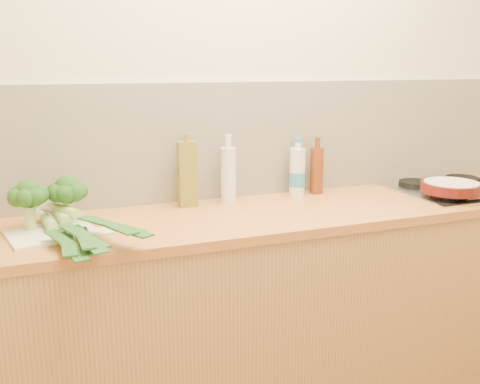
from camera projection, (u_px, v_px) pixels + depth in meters
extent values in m
plane|color=beige|center=(244.00, 112.00, 2.50)|extent=(3.50, 0.00, 3.50)
cube|color=silver|center=(245.00, 140.00, 2.52)|extent=(3.20, 0.02, 0.54)
cube|color=#AC8248|center=(268.00, 310.00, 2.43)|extent=(3.20, 0.60, 0.86)
cube|color=#C7713A|center=(269.00, 215.00, 2.33)|extent=(3.20, 0.62, 0.04)
cube|color=silver|center=(456.00, 190.00, 2.67)|extent=(0.58, 0.50, 0.01)
cylinder|color=black|center=(449.00, 194.00, 2.51)|extent=(0.17, 0.17, 0.03)
cylinder|color=black|center=(416.00, 184.00, 2.73)|extent=(0.17, 0.17, 0.03)
cylinder|color=black|center=(462.00, 179.00, 2.83)|extent=(0.17, 0.17, 0.03)
cube|color=beige|center=(58.00, 232.00, 2.00)|extent=(0.40, 0.33, 0.01)
cylinder|color=#97B067|center=(30.00, 218.00, 2.02)|extent=(0.04, 0.04, 0.09)
sphere|color=#133A0F|center=(27.00, 192.00, 1.99)|extent=(0.09, 0.09, 0.09)
sphere|color=#133A0F|center=(40.00, 195.00, 2.01)|extent=(0.07, 0.07, 0.07)
sphere|color=#133A0F|center=(35.00, 193.00, 2.03)|extent=(0.07, 0.07, 0.07)
sphere|color=#133A0F|center=(25.00, 194.00, 2.03)|extent=(0.07, 0.07, 0.07)
sphere|color=#133A0F|center=(17.00, 196.00, 2.00)|extent=(0.07, 0.07, 0.07)
sphere|color=#133A0F|center=(17.00, 198.00, 1.97)|extent=(0.07, 0.07, 0.07)
sphere|color=#133A0F|center=(25.00, 199.00, 1.95)|extent=(0.07, 0.07, 0.07)
sphere|color=#133A0F|center=(35.00, 197.00, 1.97)|extent=(0.07, 0.07, 0.07)
cylinder|color=#97B067|center=(69.00, 213.00, 2.10)|extent=(0.04, 0.04, 0.08)
sphere|color=#133A0F|center=(67.00, 188.00, 2.07)|extent=(0.10, 0.10, 0.10)
sphere|color=#133A0F|center=(79.00, 191.00, 2.09)|extent=(0.07, 0.07, 0.07)
sphere|color=#133A0F|center=(74.00, 189.00, 2.12)|extent=(0.07, 0.07, 0.07)
sphere|color=#133A0F|center=(64.00, 189.00, 2.11)|extent=(0.07, 0.07, 0.07)
sphere|color=#133A0F|center=(56.00, 191.00, 2.08)|extent=(0.07, 0.07, 0.07)
sphere|color=#133A0F|center=(57.00, 194.00, 2.05)|extent=(0.07, 0.07, 0.07)
sphere|color=#133A0F|center=(65.00, 194.00, 2.04)|extent=(0.07, 0.07, 0.07)
sphere|color=#133A0F|center=(75.00, 193.00, 2.06)|extent=(0.07, 0.07, 0.07)
cylinder|color=white|center=(43.00, 215.00, 2.13)|extent=(0.06, 0.12, 0.04)
cylinder|color=#8ABA5D|center=(49.00, 223.00, 2.03)|extent=(0.07, 0.14, 0.04)
cube|color=#184117|center=(68.00, 244.00, 1.79)|extent=(0.05, 0.30, 0.02)
cube|color=#184117|center=(70.00, 245.00, 1.77)|extent=(0.11, 0.34, 0.01)
cube|color=#184117|center=(67.00, 242.00, 1.79)|extent=(0.15, 0.28, 0.02)
cylinder|color=white|center=(55.00, 211.00, 2.12)|extent=(0.06, 0.11, 0.04)
cylinder|color=#8ABA5D|center=(62.00, 218.00, 2.03)|extent=(0.07, 0.14, 0.04)
cube|color=#184117|center=(84.00, 238.00, 1.80)|extent=(0.05, 0.30, 0.02)
cube|color=#184117|center=(86.00, 239.00, 1.78)|extent=(0.12, 0.34, 0.01)
cube|color=#184117|center=(83.00, 236.00, 1.81)|extent=(0.15, 0.27, 0.02)
cylinder|color=white|center=(50.00, 207.00, 2.12)|extent=(0.09, 0.12, 0.04)
cylinder|color=#8ABA5D|center=(67.00, 212.00, 2.04)|extent=(0.10, 0.14, 0.04)
cube|color=#184117|center=(113.00, 226.00, 1.86)|extent=(0.14, 0.30, 0.02)
cube|color=#184117|center=(117.00, 227.00, 1.85)|extent=(0.21, 0.32, 0.01)
cube|color=#184117|center=(111.00, 225.00, 1.87)|extent=(0.22, 0.24, 0.02)
cylinder|color=#4A110C|center=(451.00, 187.00, 2.49)|extent=(0.28, 0.28, 0.04)
cylinder|color=beige|center=(452.00, 182.00, 2.48)|extent=(0.25, 0.25, 0.00)
cube|color=black|center=(474.00, 182.00, 2.61)|extent=(0.14, 0.06, 0.02)
cube|color=olive|center=(187.00, 174.00, 2.36)|extent=(0.08, 0.05, 0.29)
cylinder|color=olive|center=(186.00, 138.00, 2.32)|extent=(0.02, 0.02, 0.03)
cylinder|color=silver|center=(228.00, 175.00, 2.43)|extent=(0.07, 0.07, 0.25)
cylinder|color=silver|center=(228.00, 141.00, 2.40)|extent=(0.03, 0.03, 0.06)
cylinder|color=#602B12|center=(317.00, 171.00, 2.61)|extent=(0.06, 0.06, 0.23)
cylinder|color=#602B12|center=(318.00, 143.00, 2.58)|extent=(0.03, 0.03, 0.05)
cylinder|color=silver|center=(297.00, 172.00, 2.56)|extent=(0.08, 0.08, 0.23)
cylinder|color=silver|center=(298.00, 145.00, 2.53)|extent=(0.03, 0.03, 0.03)
cylinder|color=teal|center=(297.00, 179.00, 2.57)|extent=(0.08, 0.08, 0.07)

